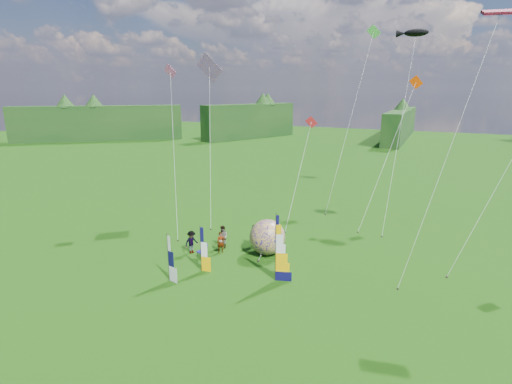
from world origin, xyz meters
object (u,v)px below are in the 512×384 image
at_px(spectator_a, 221,242).
at_px(spectator_d, 254,236).
at_px(feather_banner_main, 276,248).
at_px(camp_chair, 202,251).
at_px(spectator_c, 192,242).
at_px(side_banner_far, 168,258).
at_px(spectator_b, 223,237).
at_px(side_banner_left, 201,249).
at_px(bol_inflatable, 267,237).
at_px(kite_whale, 401,120).

height_order(spectator_a, spectator_d, spectator_d).
height_order(feather_banner_main, camp_chair, feather_banner_main).
distance_m(spectator_a, spectator_c, 2.24).
xyz_separation_m(side_banner_far, spectator_b, (0.40, 6.41, -0.69)).
height_order(side_banner_left, bol_inflatable, side_banner_left).
relative_size(side_banner_far, spectator_a, 1.94).
height_order(spectator_b, spectator_d, spectator_d).
bearing_deg(spectator_b, camp_chair, -69.21).
distance_m(spectator_a, camp_chair, 1.70).
height_order(spectator_c, kite_whale, kite_whale).
relative_size(side_banner_left, spectator_a, 1.95).
relative_size(spectator_a, spectator_b, 0.91).
distance_m(spectator_a, spectator_d, 2.80).
bearing_deg(kite_whale, spectator_b, -142.39).
bearing_deg(spectator_a, feather_banner_main, -61.93).
bearing_deg(spectator_c, feather_banner_main, -78.82).
distance_m(feather_banner_main, spectator_c, 7.82).
xyz_separation_m(side_banner_left, side_banner_far, (-1.12, -2.13, -0.01)).
bearing_deg(feather_banner_main, camp_chair, 153.69).
xyz_separation_m(side_banner_left, spectator_b, (-0.72, 4.28, -0.70)).
height_order(spectator_d, camp_chair, spectator_d).
xyz_separation_m(feather_banner_main, spectator_b, (-5.92, 3.44, -1.36)).
relative_size(feather_banner_main, side_banner_left, 1.41).
bearing_deg(side_banner_far, feather_banner_main, 36.99).
distance_m(side_banner_far, spectator_a, 5.62).
relative_size(bol_inflatable, spectator_b, 1.51).
height_order(spectator_a, camp_chair, spectator_a).
relative_size(spectator_b, spectator_d, 0.99).
xyz_separation_m(spectator_b, camp_chair, (-0.46, -2.38, -0.34)).
distance_m(feather_banner_main, side_banner_left, 5.30).
xyz_separation_m(spectator_a, spectator_c, (-1.97, -1.06, 0.07)).
relative_size(side_banner_left, spectator_b, 1.78).
xyz_separation_m(spectator_a, kite_whale, (10.98, 14.32, 8.72)).
distance_m(bol_inflatable, spectator_b, 3.73).
bearing_deg(spectator_a, bol_inflatable, -16.74).
bearing_deg(spectator_b, spectator_a, -37.89).
bearing_deg(spectator_a, spectator_c, 170.81).
relative_size(side_banner_far, spectator_c, 1.78).
height_order(camp_chair, kite_whale, kite_whale).
height_order(side_banner_far, spectator_d, side_banner_far).
relative_size(feather_banner_main, spectator_d, 2.48).
bearing_deg(side_banner_left, spectator_d, 66.01).
bearing_deg(side_banner_far, camp_chair, 102.63).
xyz_separation_m(feather_banner_main, bol_inflatable, (-2.24, 3.81, -0.90)).
xyz_separation_m(feather_banner_main, kite_whale, (5.39, 16.86, 7.28)).
bearing_deg(bol_inflatable, kite_whale, 59.71).
relative_size(side_banner_left, spectator_c, 1.79).
bearing_deg(kite_whale, side_banner_far, -132.83).
relative_size(spectator_b, spectator_c, 1.01).
bearing_deg(side_banner_far, spectator_a, 94.21).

